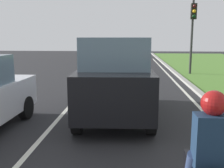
# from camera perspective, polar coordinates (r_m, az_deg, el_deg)

# --- Properties ---
(ground_plane) EXTENTS (60.00, 60.00, 0.00)m
(ground_plane) POSITION_cam_1_polar(r_m,az_deg,el_deg) (12.54, -2.15, -0.57)
(ground_plane) COLOR #262628
(lane_line_center) EXTENTS (0.12, 32.00, 0.01)m
(lane_line_center) POSITION_cam_1_polar(r_m,az_deg,el_deg) (12.63, -5.31, -0.52)
(lane_line_center) COLOR silver
(lane_line_center) RESTS_ON ground
(lane_line_right_edge) EXTENTS (0.12, 32.00, 0.01)m
(lane_line_right_edge) POSITION_cam_1_polar(r_m,az_deg,el_deg) (12.67, 14.26, -0.75)
(lane_line_right_edge) COLOR silver
(lane_line_right_edge) RESTS_ON ground
(curb_right) EXTENTS (0.24, 48.00, 0.12)m
(curb_right) POSITION_cam_1_polar(r_m,az_deg,el_deg) (12.76, 16.48, -0.52)
(curb_right) COLOR #9E9B93
(curb_right) RESTS_ON ground
(car_suv_ahead) EXTENTS (2.11, 4.57, 2.28)m
(car_suv_ahead) POSITION_cam_1_polar(r_m,az_deg,el_deg) (7.77, 0.67, 1.57)
(car_suv_ahead) COLOR black
(car_suv_ahead) RESTS_ON ground
(rider_person) EXTENTS (0.50, 0.40, 1.16)m
(rider_person) POSITION_cam_1_polar(r_m,az_deg,el_deg) (3.24, 20.21, -10.87)
(rider_person) COLOR #192D47
(rider_person) RESTS_ON ground
(traffic_light_near_right) EXTENTS (0.32, 0.50, 4.43)m
(traffic_light_near_right) POSITION_cam_1_polar(r_m,az_deg,el_deg) (16.94, 16.65, 11.97)
(traffic_light_near_right) COLOR #2D2D2D
(traffic_light_near_right) RESTS_ON ground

